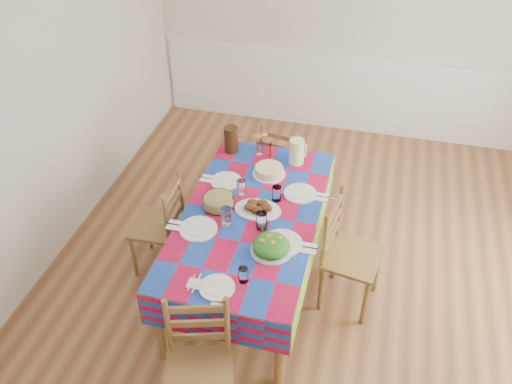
{
  "coord_description": "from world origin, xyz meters",
  "views": [
    {
      "loc": [
        0.31,
        -3.19,
        3.4
      ],
      "look_at": [
        -0.48,
        -0.1,
        0.9
      ],
      "focal_mm": 38.0,
      "sensor_mm": 36.0,
      "label": 1
    }
  ],
  "objects_px": {
    "tea_pitcher": "(231,140)",
    "chair_far": "(282,161)",
    "dining_table": "(251,222)",
    "chair_near": "(199,368)",
    "chair_right": "(347,255)",
    "green_pitcher": "(297,151)",
    "meat_platter": "(258,208)",
    "chair_left": "(161,226)"
  },
  "relations": [
    {
      "from": "green_pitcher",
      "to": "chair_left",
      "type": "bearing_deg",
      "value": -141.9
    },
    {
      "from": "tea_pitcher",
      "to": "chair_left",
      "type": "relative_size",
      "value": 0.27
    },
    {
      "from": "chair_far",
      "to": "chair_left",
      "type": "xyz_separation_m",
      "value": [
        -0.75,
        -1.2,
        0.03
      ]
    },
    {
      "from": "green_pitcher",
      "to": "chair_far",
      "type": "xyz_separation_m",
      "value": [
        -0.21,
        0.45,
        -0.43
      ]
    },
    {
      "from": "chair_right",
      "to": "dining_table",
      "type": "bearing_deg",
      "value": 100.52
    },
    {
      "from": "chair_near",
      "to": "chair_right",
      "type": "distance_m",
      "value": 1.43
    },
    {
      "from": "chair_right",
      "to": "tea_pitcher",
      "type": "bearing_deg",
      "value": 65.7
    },
    {
      "from": "chair_right",
      "to": "meat_platter",
      "type": "bearing_deg",
      "value": 96.69
    },
    {
      "from": "chair_near",
      "to": "chair_left",
      "type": "distance_m",
      "value": 1.42
    },
    {
      "from": "tea_pitcher",
      "to": "chair_left",
      "type": "bearing_deg",
      "value": -115.75
    },
    {
      "from": "chair_far",
      "to": "chair_right",
      "type": "distance_m",
      "value": 1.42
    },
    {
      "from": "green_pitcher",
      "to": "chair_far",
      "type": "bearing_deg",
      "value": 115.09
    },
    {
      "from": "chair_near",
      "to": "dining_table",
      "type": "bearing_deg",
      "value": 72.6
    },
    {
      "from": "chair_left",
      "to": "chair_near",
      "type": "bearing_deg",
      "value": 29.35
    },
    {
      "from": "tea_pitcher",
      "to": "chair_far",
      "type": "relative_size",
      "value": 0.28
    },
    {
      "from": "dining_table",
      "to": "chair_far",
      "type": "bearing_deg",
      "value": 90.3
    },
    {
      "from": "dining_table",
      "to": "meat_platter",
      "type": "xyz_separation_m",
      "value": [
        0.04,
        0.05,
        0.11
      ]
    },
    {
      "from": "chair_left",
      "to": "chair_right",
      "type": "height_order",
      "value": "chair_right"
    },
    {
      "from": "chair_near",
      "to": "chair_far",
      "type": "distance_m",
      "value": 2.4
    },
    {
      "from": "dining_table",
      "to": "tea_pitcher",
      "type": "height_order",
      "value": "tea_pitcher"
    },
    {
      "from": "tea_pitcher",
      "to": "chair_near",
      "type": "relative_size",
      "value": 0.25
    },
    {
      "from": "meat_platter",
      "to": "chair_right",
      "type": "bearing_deg",
      "value": -3.24
    },
    {
      "from": "green_pitcher",
      "to": "chair_left",
      "type": "distance_m",
      "value": 1.29
    },
    {
      "from": "dining_table",
      "to": "chair_near",
      "type": "bearing_deg",
      "value": -90.61
    },
    {
      "from": "chair_left",
      "to": "dining_table",
      "type": "bearing_deg",
      "value": 87.34
    },
    {
      "from": "chair_right",
      "to": "chair_left",
      "type": "bearing_deg",
      "value": 100.16
    },
    {
      "from": "green_pitcher",
      "to": "tea_pitcher",
      "type": "bearing_deg",
      "value": 177.38
    },
    {
      "from": "dining_table",
      "to": "chair_far",
      "type": "xyz_separation_m",
      "value": [
        -0.01,
        1.2,
        -0.24
      ]
    },
    {
      "from": "meat_platter",
      "to": "green_pitcher",
      "type": "distance_m",
      "value": 0.73
    },
    {
      "from": "chair_left",
      "to": "chair_right",
      "type": "bearing_deg",
      "value": 87.7
    },
    {
      "from": "meat_platter",
      "to": "chair_left",
      "type": "distance_m",
      "value": 0.87
    },
    {
      "from": "green_pitcher",
      "to": "chair_far",
      "type": "relative_size",
      "value": 0.26
    },
    {
      "from": "dining_table",
      "to": "chair_right",
      "type": "relative_size",
      "value": 1.95
    },
    {
      "from": "green_pitcher",
      "to": "chair_far",
      "type": "distance_m",
      "value": 0.66
    },
    {
      "from": "green_pitcher",
      "to": "chair_right",
      "type": "distance_m",
      "value": 1.0
    },
    {
      "from": "tea_pitcher",
      "to": "chair_left",
      "type": "distance_m",
      "value": 0.96
    },
    {
      "from": "green_pitcher",
      "to": "tea_pitcher",
      "type": "relative_size",
      "value": 0.92
    },
    {
      "from": "dining_table",
      "to": "meat_platter",
      "type": "height_order",
      "value": "meat_platter"
    },
    {
      "from": "meat_platter",
      "to": "green_pitcher",
      "type": "bearing_deg",
      "value": 77.33
    },
    {
      "from": "tea_pitcher",
      "to": "chair_right",
      "type": "xyz_separation_m",
      "value": [
        1.14,
        -0.78,
        -0.38
      ]
    },
    {
      "from": "chair_near",
      "to": "chair_left",
      "type": "height_order",
      "value": "chair_near"
    },
    {
      "from": "chair_far",
      "to": "chair_right",
      "type": "xyz_separation_m",
      "value": [
        0.76,
        -1.2,
        0.06
      ]
    }
  ]
}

